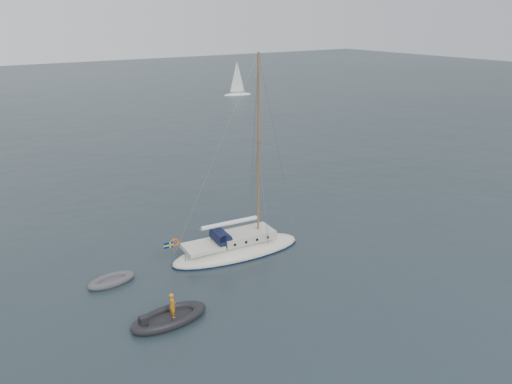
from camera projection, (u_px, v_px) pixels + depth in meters
ground at (275, 249)px, 33.79m from camera, size 300.00×300.00×0.00m
sailboat at (237, 239)px, 32.87m from camera, size 9.50×2.84×13.52m
dinghy at (111, 280)px, 29.48m from camera, size 2.88×1.30×0.41m
rib at (169, 317)px, 25.78m from camera, size 4.20×1.91×1.60m
distant_yacht_b at (237, 79)px, 96.95m from camera, size 5.54×2.95×7.34m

